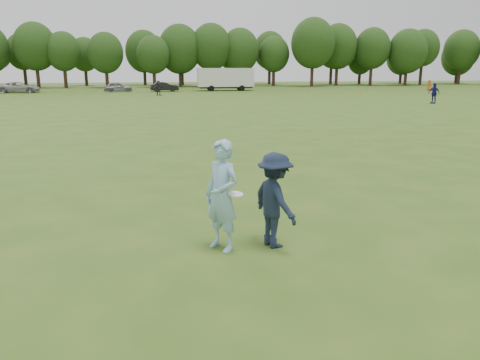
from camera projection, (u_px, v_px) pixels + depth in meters
The scene contains 13 objects.
ground at pixel (196, 248), 9.04m from camera, with size 200.00×200.00×0.00m, color #325618.
thrower at pixel (222, 196), 8.74m from camera, with size 0.77×0.51×2.11m, color #90C1DE.
defender at pixel (275, 200), 8.93m from camera, with size 1.19×0.69×1.85m, color #192337.
player_far_b at pixel (434, 93), 44.12m from camera, with size 1.13×0.47×1.92m, color navy.
player_far_c at pixel (429, 85), 67.94m from camera, with size 0.76×0.49×1.55m, color #C95B17.
player_far_d at pixel (159, 88), 56.16m from camera, with size 1.65×0.53×1.78m, color #2A2A2A.
car_c at pixel (20, 87), 62.19m from camera, with size 2.39×5.18×1.44m, color #A2A1A6.
car_e at pixel (118, 87), 64.64m from camera, with size 1.57×3.91×1.33m, color gray.
car_f at pixel (164, 87), 65.44m from camera, with size 1.37×3.94×1.30m, color black.
field_cone at pixel (360, 93), 59.87m from camera, with size 0.28×0.28×0.30m, color #E6590C.
disc_in_play at pixel (236, 194), 8.57m from camera, with size 0.27×0.28×0.08m.
cargo_trailer at pixel (225, 78), 67.44m from camera, with size 9.00×2.75×3.20m.
treeline at pixel (179, 50), 81.73m from camera, with size 130.35×18.39×11.74m.
Camera 1 is at (-0.54, -8.50, 3.41)m, focal length 35.00 mm.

